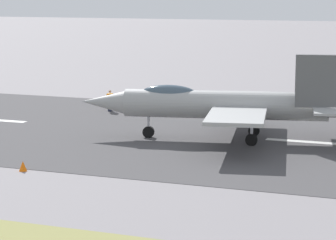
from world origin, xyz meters
The scene contains 5 objects.
ground_plane centered at (0.00, 0.00, 0.00)m, with size 400.00×400.00×0.00m, color gray.
runway_strip centered at (-0.02, 0.00, 0.01)m, with size 240.00×26.00×0.02m.
fighter_jet centered at (5.83, 1.20, 2.38)m, with size 18.04×14.22×5.57m.
crew_person centered at (17.87, -6.95, 0.86)m, with size 0.46×0.62×1.73m.
marker_cone_mid centered at (13.48, 13.36, 0.28)m, with size 0.44×0.44×0.55m, color orange.
Camera 1 is at (-7.99, 47.81, 9.54)m, focal length 81.52 mm.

